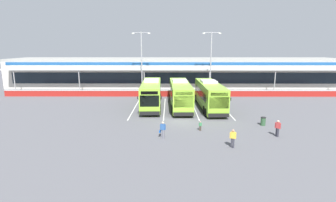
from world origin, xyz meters
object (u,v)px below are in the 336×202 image
coach_bus_leftmost (151,94)px  litter_bin (263,121)px  lamp_post_west (142,59)px  lamp_post_centre (211,59)px  pedestrian_child (200,126)px  pedestrian_near_bin (233,138)px  pedestrian_in_dark_coat (278,128)px  pedestrian_with_handbag (163,129)px  coach_bus_centre (210,95)px  coach_bus_left_centre (180,95)px

coach_bus_leftmost → litter_bin: size_ratio=13.14×
lamp_post_west → lamp_post_centre: 12.40m
pedestrian_child → lamp_post_centre: size_ratio=0.09×
pedestrian_near_bin → litter_bin: pedestrian_near_bin is taller
litter_bin → coach_bus_leftmost: bearing=144.6°
pedestrian_near_bin → litter_bin: (4.86, 6.38, -0.41)m
pedestrian_in_dark_coat → lamp_post_centre: bearing=97.2°
coach_bus_leftmost → lamp_post_centre: bearing=46.1°
pedestrian_with_handbag → coach_bus_centre: bearing=63.2°
coach_bus_left_centre → pedestrian_with_handbag: coach_bus_left_centre is taller
coach_bus_centre → pedestrian_in_dark_coat: size_ratio=7.54×
litter_bin → coach_bus_centre: bearing=119.5°
pedestrian_with_handbag → pedestrian_in_dark_coat: 10.96m
coach_bus_centre → lamp_post_centre: (1.81, 11.27, 4.50)m
lamp_post_centre → pedestrian_child: bearing=-101.2°
coach_bus_leftmost → lamp_post_centre: size_ratio=1.11×
lamp_post_west → pedestrian_in_dark_coat: bearing=-56.5°
coach_bus_left_centre → pedestrian_child: 10.81m
lamp_post_west → pedestrian_child: bearing=-69.2°
pedestrian_with_handbag → pedestrian_near_bin: (6.01, -2.27, 0.02)m
coach_bus_centre → coach_bus_left_centre: bearing=172.9°
pedestrian_near_bin → coach_bus_leftmost: bearing=117.2°
coach_bus_leftmost → lamp_post_west: size_ratio=1.11×
litter_bin → pedestrian_child: bearing=-165.1°
pedestrian_child → coach_bus_centre: bearing=76.5°
lamp_post_centre → coach_bus_left_centre: bearing=-118.7°
pedestrian_with_handbag → pedestrian_in_dark_coat: (10.95, 0.52, 0.02)m
coach_bus_centre → litter_bin: (4.65, -8.22, -1.32)m
pedestrian_child → pedestrian_near_bin: (2.22, -4.49, 0.33)m
pedestrian_with_handbag → pedestrian_near_bin: bearing=-20.7°
pedestrian_child → lamp_post_west: size_ratio=0.09×
coach_bus_centre → lamp_post_west: bearing=133.0°
coach_bus_leftmost → pedestrian_near_bin: bearing=-62.8°
pedestrian_child → pedestrian_near_bin: bearing=-63.7°
coach_bus_centre → pedestrian_with_handbag: (-6.22, -12.33, -0.93)m
coach_bus_leftmost → pedestrian_with_handbag: 13.40m
pedestrian_with_handbag → litter_bin: (10.88, 4.11, -0.39)m
coach_bus_centre → pedestrian_near_bin: coach_bus_centre is taller
coach_bus_centre → pedestrian_with_handbag: coach_bus_centre is taller
pedestrian_child → pedestrian_near_bin: size_ratio=0.62×
coach_bus_leftmost → lamp_post_centre: lamp_post_centre is taller
pedestrian_with_handbag → lamp_post_west: size_ratio=0.15×
coach_bus_left_centre → pedestrian_with_handbag: size_ratio=7.54×
pedestrian_in_dark_coat → litter_bin: pedestrian_in_dark_coat is taller
litter_bin → pedestrian_near_bin: bearing=-127.3°
pedestrian_child → litter_bin: pedestrian_child is taller
lamp_post_west → litter_bin: lamp_post_west is taller
pedestrian_near_bin → lamp_post_west: size_ratio=0.15×
pedestrian_with_handbag → pedestrian_child: size_ratio=1.61×
pedestrian_near_bin → pedestrian_with_handbag: bearing=159.3°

